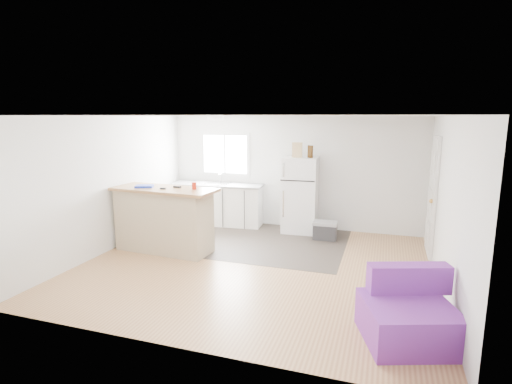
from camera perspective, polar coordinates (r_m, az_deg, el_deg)
room at (r=6.28m, az=-0.01°, el=-0.17°), size 5.51×5.01×2.41m
vinyl_zone at (r=7.95m, az=-2.17°, el=-6.73°), size 4.05×2.50×0.00m
window at (r=9.08m, az=-4.42°, el=5.41°), size 1.18×0.06×0.98m
interior_door at (r=7.58m, az=23.91°, el=-0.62°), size 0.11×0.92×2.10m
ceiling_fixture at (r=7.72m, az=-5.79°, el=10.48°), size 0.30×0.30×0.07m
kitchen_cabinets at (r=9.00m, az=-5.51°, el=-1.64°), size 2.10×0.82×1.20m
peninsula at (r=7.33m, az=-13.00°, el=-3.81°), size 1.92×0.84×1.15m
refrigerator at (r=8.34m, az=6.35°, el=-0.40°), size 0.72×0.69×1.57m
cooler at (r=8.01m, az=9.85°, el=-5.42°), size 0.47×0.33×0.36m
purple_seat at (r=4.80m, az=20.87°, el=-16.13°), size 1.14×1.13×0.75m
cleaner_jug at (r=7.17m, az=-12.18°, el=-7.69°), size 0.16×0.12×0.35m
mop at (r=7.37m, az=-14.62°, el=-6.62°), size 0.26×0.30×1.14m
red_cup at (r=6.96m, az=-8.84°, el=0.88°), size 0.09×0.09×0.12m
blue_tray at (r=7.36m, az=-15.67°, el=0.80°), size 0.36×0.32×0.04m
tool_a at (r=7.17m, az=-11.20°, el=0.72°), size 0.15×0.07×0.03m
tool_b at (r=7.08m, az=-13.18°, el=0.50°), size 0.10×0.05×0.03m
cardboard_box at (r=8.18m, az=5.90°, el=6.00°), size 0.21×0.12×0.30m
bottle_left at (r=8.07m, az=7.91°, el=5.72°), size 0.08×0.08×0.25m
bottle_right at (r=8.14m, az=7.62°, el=5.77°), size 0.09×0.09×0.25m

